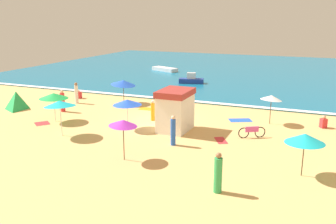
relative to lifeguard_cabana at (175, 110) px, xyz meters
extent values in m
plane|color=#E5B26B|center=(-2.14, 2.21, -1.44)|extent=(60.00, 60.00, 0.00)
cube|color=#146B93|center=(-2.14, 30.21, -1.39)|extent=(60.00, 44.00, 0.10)
cube|color=white|center=(-2.14, 8.51, -1.34)|extent=(57.00, 0.70, 0.01)
cube|color=white|center=(0.00, 0.00, -0.23)|extent=(1.88, 2.58, 2.42)
cube|color=#A5332D|center=(0.00, 0.00, 1.18)|extent=(1.99, 2.76, 0.40)
cylinder|color=#4C3823|center=(8.43, -4.45, -0.39)|extent=(0.05, 0.05, 2.11)
cone|color=#19B7C6|center=(8.43, -4.45, 0.48)|extent=(2.67, 2.66, 0.51)
cylinder|color=#4C3823|center=(-7.18, 5.59, -0.41)|extent=(0.05, 0.05, 2.07)
cone|color=blue|center=(-7.18, 5.59, 0.46)|extent=(2.38, 2.35, 0.67)
cylinder|color=#4C3823|center=(5.76, 4.10, -0.41)|extent=(0.05, 0.05, 2.07)
cone|color=white|center=(5.76, 4.10, 0.51)|extent=(2.18, 2.19, 0.47)
cylinder|color=silver|center=(-6.42, -3.94, -0.30)|extent=(0.05, 0.05, 2.29)
cone|color=#19B7C6|center=(-6.42, -3.94, 0.71)|extent=(2.88, 2.88, 0.54)
cylinder|color=silver|center=(-3.19, -0.89, -0.43)|extent=(0.05, 0.05, 2.02)
cone|color=blue|center=(-3.19, -0.89, 0.43)|extent=(2.77, 2.77, 0.41)
cylinder|color=#4C3823|center=(-0.58, -6.02, -0.34)|extent=(0.05, 0.05, 2.21)
cone|color=#B733C6|center=(-0.58, -6.02, 0.65)|extent=(1.86, 1.84, 0.44)
cylinder|color=silver|center=(-9.06, -1.38, -0.40)|extent=(0.05, 0.05, 2.08)
cone|color=green|center=(-9.06, -1.38, 0.49)|extent=(2.20, 2.19, 0.43)
pyramid|color=green|center=(-14.56, 0.42, -0.69)|extent=(2.39, 2.65, 1.49)
torus|color=black|center=(4.65, 0.19, -1.11)|extent=(0.65, 0.42, 0.72)
torus|color=black|center=(5.59, 0.76, -1.11)|extent=(0.65, 0.42, 0.72)
cube|color=#D84CA5|center=(5.12, 0.47, -0.89)|extent=(0.78, 0.51, 0.36)
cylinder|color=red|center=(-10.36, 1.15, -0.66)|extent=(0.41, 0.41, 1.55)
sphere|color=beige|center=(-10.36, 1.15, 0.23)|extent=(0.26, 0.26, 0.26)
cylinder|color=orange|center=(-2.45, 1.61, -0.78)|extent=(0.38, 0.38, 1.33)
sphere|color=beige|center=(-2.45, 1.61, 0.00)|extent=(0.24, 0.24, 0.24)
cylinder|color=green|center=(5.10, -7.73, -0.63)|extent=(0.37, 0.37, 1.62)
sphere|color=#9E6B47|center=(5.10, -7.73, 0.29)|extent=(0.26, 0.26, 0.26)
cube|color=red|center=(-12.23, 5.83, -1.14)|extent=(0.54, 0.54, 0.60)
sphere|color=#DBA884|center=(-12.23, 5.83, -0.74)|extent=(0.22, 0.22, 0.22)
cylinder|color=white|center=(-11.16, 4.06, -0.62)|extent=(0.33, 0.33, 1.63)
sphere|color=#9E6B47|center=(-11.16, 4.06, 0.31)|extent=(0.27, 0.27, 0.27)
cylinder|color=blue|center=(0.98, -2.82, -0.63)|extent=(0.33, 0.33, 1.62)
sphere|color=beige|center=(0.98, -2.82, 0.29)|extent=(0.24, 0.24, 0.24)
cube|color=red|center=(9.35, 4.56, -1.11)|extent=(0.53, 0.53, 0.66)
sphere|color=#DBA884|center=(9.35, 4.56, -0.67)|extent=(0.25, 0.25, 0.25)
cube|color=red|center=(3.46, -0.88, -1.43)|extent=(1.17, 1.46, 0.01)
cube|color=orange|center=(-4.23, 4.61, -1.43)|extent=(1.68, 1.03, 0.01)
cube|color=blue|center=(3.61, 4.18, -1.43)|extent=(1.92, 1.63, 0.01)
cube|color=red|center=(-9.54, -2.28, -1.43)|extent=(1.43, 1.42, 0.01)
cube|color=white|center=(-11.58, 25.04, -1.09)|extent=(4.16, 2.74, 0.50)
cube|color=navy|center=(-4.84, 17.16, -1.07)|extent=(2.99, 1.76, 0.54)
cube|color=silver|center=(-4.84, 17.16, -0.46)|extent=(1.11, 0.87, 0.68)
camera|label=1|loc=(8.79, -22.12, 6.09)|focal=38.86mm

